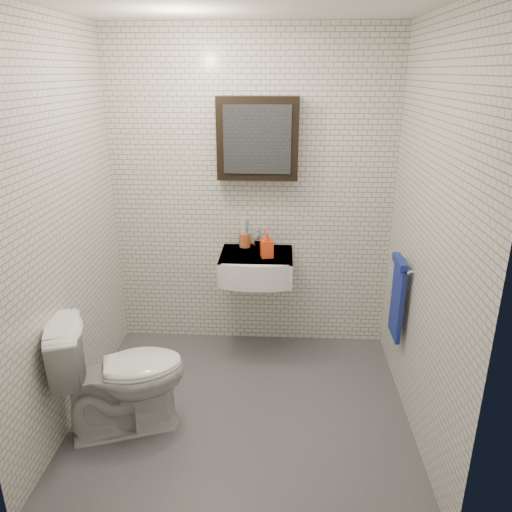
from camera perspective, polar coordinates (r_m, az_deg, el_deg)
name	(u,v)px	position (r m, az deg, el deg)	size (l,w,h in m)	color
ground	(243,409)	(3.55, -1.49, -17.08)	(2.20, 2.00, 0.01)	#4B4D52
room_shell	(241,200)	(2.91, -1.75, 6.44)	(2.22, 2.02, 2.51)	silver
washbasin	(256,267)	(3.82, 0.02, -1.28)	(0.55, 0.50, 0.20)	white
faucet	(258,239)	(3.95, 0.18, 1.95)	(0.06, 0.20, 0.15)	silver
mirror_cabinet	(258,139)	(3.77, 0.19, 13.28)	(0.60, 0.15, 0.60)	black
towel_rail	(398,295)	(3.57, 15.89, -4.30)	(0.09, 0.30, 0.58)	silver
toothbrush_cup	(245,239)	(3.97, -1.28, 1.94)	(0.09, 0.09, 0.25)	#B4582D
soap_bottle	(267,244)	(3.73, 1.25, 1.34)	(0.09, 0.09, 0.20)	orange
toilet	(121,374)	(3.30, -15.17, -12.84)	(0.45, 0.78, 0.80)	white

